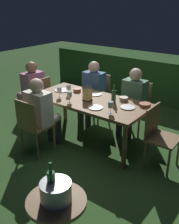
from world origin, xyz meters
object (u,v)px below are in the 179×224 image
(lantern_centerpiece, at_px, (87,91))
(bowl_olives, at_px, (145,105))
(wine_glass_c, at_px, (59,90))
(side_table, at_px, (58,220))
(person_in_green, at_px, (132,99))
(wine_glass_d, at_px, (111,105))
(wine_glass_a, at_px, (69,95))
(person_in_blue, at_px, (92,89))
(person_in_pink, at_px, (31,88))
(chair_head_near, at_px, (39,98))
(ice_bucket, at_px, (56,190))
(plate_b, at_px, (95,108))
(plate_c, at_px, (128,107))
(chair_side_right_a, at_px, (98,94))
(chair_head_far, at_px, (159,134))
(chair_side_right_b, at_px, (137,104))
(person_in_cream, at_px, (42,111))
(plate_a, at_px, (62,90))
(chair_side_left_a, at_px, (33,124))
(dining_table, at_px, (90,103))
(plate_d, at_px, (95,94))
(wine_glass_b, at_px, (69,88))
(green_bottle_on_table, at_px, (114,96))
(bowl_salad, at_px, (77,90))
(bowl_bread, at_px, (124,99))

(lantern_centerpiece, bearing_deg, bowl_olives, 20.94)
(wine_glass_c, bearing_deg, side_table, -47.65)
(person_in_green, xyz_separation_m, wine_glass_d, (0.13, -0.88, 0.20))
(wine_glass_a, bearing_deg, person_in_blue, 105.31)
(person_in_blue, bearing_deg, person_in_pink, -146.70)
(chair_head_near, bearing_deg, ice_bucket, -39.85)
(wine_glass_c, xyz_separation_m, side_table, (1.56, -1.71, -0.40))
(side_table, xyz_separation_m, ice_bucket, (-0.00, -0.00, 0.32))
(plate_b, distance_m, plate_c, 0.47)
(chair_side_right_a, bearing_deg, bowl_olives, -24.31)
(person_in_green, distance_m, chair_head_far, 1.00)
(chair_side_right_b, bearing_deg, bowl_olives, -54.46)
(lantern_centerpiece, xyz_separation_m, plate_b, (0.29, -0.18, -0.14))
(chair_side_right_a, xyz_separation_m, wine_glass_a, (0.25, -1.10, 0.35))
(person_in_green, height_order, wine_glass_a, person_in_green)
(person_in_blue, height_order, person_in_cream, same)
(chair_side_right_b, relative_size, wine_glass_a, 5.15)
(chair_side_right_b, relative_size, person_in_green, 0.76)
(chair_head_far, bearing_deg, plate_a, 178.25)
(chair_side_left_a, distance_m, side_table, 1.87)
(chair_head_far, bearing_deg, side_table, -92.54)
(chair_side_left_a, relative_size, side_table, 1.32)
(person_in_cream, xyz_separation_m, lantern_centerpiece, (0.42, 0.58, 0.23))
(dining_table, height_order, plate_d, plate_d)
(person_in_green, bearing_deg, dining_table, -123.84)
(person_in_cream, xyz_separation_m, ice_bucket, (1.52, -1.28, 0.12))
(lantern_centerpiece, bearing_deg, plate_c, 9.59)
(lantern_centerpiece, height_order, wine_glass_d, lantern_centerpiece)
(plate_a, bearing_deg, person_in_blue, 69.50)
(person_in_blue, distance_m, bowl_olives, 1.31)
(person_in_pink, relative_size, wine_glass_a, 6.80)
(wine_glass_a, distance_m, wine_glass_b, 0.35)
(person_in_blue, xyz_separation_m, plate_b, (0.71, -0.87, 0.09))
(side_table, bearing_deg, chair_side_right_b, 103.96)
(dining_table, relative_size, plate_d, 8.84)
(person_in_pink, relative_size, chair_side_right_b, 1.32)
(green_bottle_on_table, bearing_deg, wine_glass_c, -160.24)
(wine_glass_a, bearing_deg, bowl_salad, 116.31)
(person_in_green, bearing_deg, chair_side_left_a, -120.13)
(chair_side_left_a, distance_m, chair_side_right_b, 1.86)
(bowl_olives, xyz_separation_m, side_table, (0.28, -2.17, -0.31))
(wine_glass_c, bearing_deg, wine_glass_a, -14.50)
(green_bottle_on_table, distance_m, wine_glass_d, 0.39)
(chair_head_near, distance_m, bowl_salad, 0.85)
(bowl_bread, xyz_separation_m, side_table, (0.65, -2.19, -0.32))
(chair_head_far, height_order, plate_a, chair_head_far)
(chair_head_far, distance_m, plate_b, 0.96)
(plate_c, bearing_deg, bowl_salad, 173.50)
(bowl_bread, relative_size, ice_bucket, 0.39)
(bowl_olives, bearing_deg, dining_table, -162.38)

